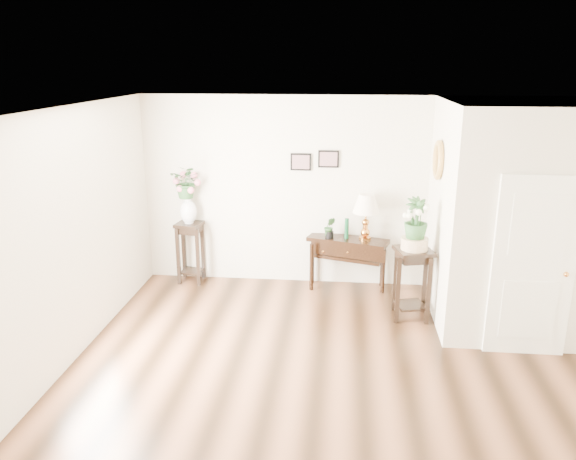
# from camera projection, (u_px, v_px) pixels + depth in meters

# --- Properties ---
(floor) EXTENTS (6.00, 5.50, 0.02)m
(floor) POSITION_uv_depth(u_px,v_px,m) (340.00, 378.00, 6.00)
(floor) COLOR brown
(floor) RESTS_ON ground
(ceiling) EXTENTS (6.00, 5.50, 0.02)m
(ceiling) POSITION_uv_depth(u_px,v_px,m) (348.00, 112.00, 5.19)
(ceiling) COLOR white
(ceiling) RESTS_ON ground
(wall_back) EXTENTS (6.00, 0.02, 2.80)m
(wall_back) POSITION_uv_depth(u_px,v_px,m) (345.00, 193.00, 8.21)
(wall_back) COLOR beige
(wall_back) RESTS_ON ground
(wall_front) EXTENTS (6.00, 0.02, 2.80)m
(wall_front) POSITION_uv_depth(u_px,v_px,m) (340.00, 426.00, 2.97)
(wall_front) COLOR beige
(wall_front) RESTS_ON ground
(wall_left) EXTENTS (0.02, 5.50, 2.80)m
(wall_left) POSITION_uv_depth(u_px,v_px,m) (57.00, 245.00, 5.88)
(wall_left) COLOR beige
(wall_left) RESTS_ON ground
(partition) EXTENTS (1.80, 1.95, 2.80)m
(partition) POSITION_uv_depth(u_px,v_px,m) (511.00, 214.00, 7.08)
(partition) COLOR beige
(partition) RESTS_ON floor
(door) EXTENTS (0.90, 0.05, 2.10)m
(door) POSITION_uv_depth(u_px,v_px,m) (533.00, 268.00, 6.23)
(door) COLOR white
(door) RESTS_ON floor
(art_print_left) EXTENTS (0.30, 0.02, 0.25)m
(art_print_left) POSITION_uv_depth(u_px,v_px,m) (301.00, 162.00, 8.12)
(art_print_left) COLOR black
(art_print_left) RESTS_ON wall_back
(art_print_right) EXTENTS (0.30, 0.02, 0.25)m
(art_print_right) POSITION_uv_depth(u_px,v_px,m) (329.00, 159.00, 8.07)
(art_print_right) COLOR black
(art_print_right) RESTS_ON wall_back
(wall_ornament) EXTENTS (0.07, 0.51, 0.51)m
(wall_ornament) POSITION_uv_depth(u_px,v_px,m) (438.00, 160.00, 7.10)
(wall_ornament) COLOR #C48E48
(wall_ornament) RESTS_ON partition
(console_table) EXTENTS (1.23, 0.71, 0.78)m
(console_table) POSITION_uv_depth(u_px,v_px,m) (347.00, 263.00, 8.28)
(console_table) COLOR black
(console_table) RESTS_ON floor
(table_lamp) EXTENTS (0.44, 0.44, 0.67)m
(table_lamp) POSITION_uv_depth(u_px,v_px,m) (366.00, 216.00, 8.05)
(table_lamp) COLOR #C37B32
(table_lamp) RESTS_ON console_table
(green_vase) EXTENTS (0.08, 0.08, 0.30)m
(green_vase) POSITION_uv_depth(u_px,v_px,m) (347.00, 227.00, 8.12)
(green_vase) COLOR #0C3F21
(green_vase) RESTS_ON console_table
(potted_plant) EXTENTS (0.17, 0.14, 0.30)m
(potted_plant) POSITION_uv_depth(u_px,v_px,m) (330.00, 228.00, 8.16)
(potted_plant) COLOR #285326
(potted_plant) RESTS_ON console_table
(plant_stand_a) EXTENTS (0.41, 0.41, 0.93)m
(plant_stand_a) POSITION_uv_depth(u_px,v_px,m) (191.00, 252.00, 8.53)
(plant_stand_a) COLOR black
(plant_stand_a) RESTS_ON floor
(porcelain_vase) EXTENTS (0.29, 0.29, 0.43)m
(porcelain_vase) POSITION_uv_depth(u_px,v_px,m) (188.00, 208.00, 8.33)
(porcelain_vase) COLOR white
(porcelain_vase) RESTS_ON plant_stand_a
(lily_arrangement) EXTENTS (0.51, 0.46, 0.49)m
(lily_arrangement) POSITION_uv_depth(u_px,v_px,m) (187.00, 180.00, 8.21)
(lily_arrangement) COLOR #285326
(lily_arrangement) RESTS_ON porcelain_vase
(plant_stand_b) EXTENTS (0.54, 0.54, 0.94)m
(plant_stand_b) POSITION_uv_depth(u_px,v_px,m) (412.00, 283.00, 7.31)
(plant_stand_b) COLOR black
(plant_stand_b) RESTS_ON floor
(ceramic_bowl) EXTENTS (0.41, 0.41, 0.15)m
(ceramic_bowl) POSITION_uv_depth(u_px,v_px,m) (414.00, 243.00, 7.15)
(ceramic_bowl) COLOR beige
(ceramic_bowl) RESTS_ON plant_stand_b
(narcissus) EXTENTS (0.41, 0.41, 0.56)m
(narcissus) POSITION_uv_depth(u_px,v_px,m) (416.00, 219.00, 7.06)
(narcissus) COLOR #285326
(narcissus) RESTS_ON ceramic_bowl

